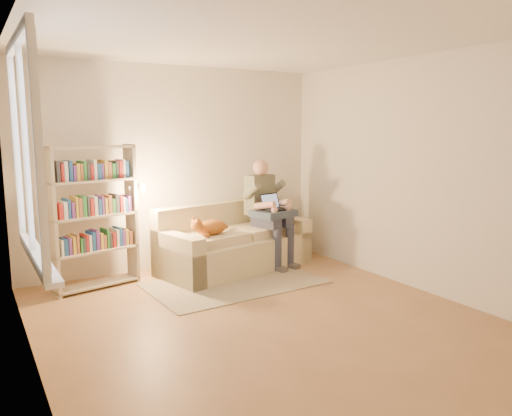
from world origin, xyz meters
TOP-DOWN VIEW (x-y plane):
  - floor at (0.00, 0.00)m, footprint 4.50×4.50m
  - ceiling at (0.00, 0.00)m, footprint 4.00×4.50m
  - wall_left at (-2.00, 0.00)m, footprint 0.02×4.50m
  - wall_right at (2.00, 0.00)m, footprint 0.02×4.50m
  - wall_back at (0.00, 2.25)m, footprint 4.00×0.02m
  - wall_front at (0.00, -2.25)m, footprint 4.00×0.02m
  - window at (-1.95, 0.20)m, footprint 0.12×1.52m
  - sofa at (0.58, 1.74)m, footprint 2.12×1.28m
  - person at (1.05, 1.69)m, footprint 0.49×0.67m
  - cat at (0.14, 1.52)m, footprint 0.60×0.30m
  - blanket at (1.06, 1.56)m, footprint 0.58×0.51m
  - laptop at (1.05, 1.57)m, footprint 0.35×0.31m
  - bookshelf at (-1.14, 1.82)m, footprint 1.11×0.44m
  - rug at (0.29, 1.15)m, footprint 2.05×1.27m

SIDE VIEW (x-z plane):
  - floor at x=0.00m, z-range 0.00..0.00m
  - rug at x=0.29m, z-range 0.00..0.01m
  - sofa at x=0.58m, z-range -0.11..0.73m
  - cat at x=0.14m, z-range 0.52..0.74m
  - blanket at x=1.06m, z-range 0.67..0.76m
  - person at x=1.05m, z-range 0.09..1.49m
  - laptop at x=1.05m, z-range 0.68..0.95m
  - bookshelf at x=-1.14m, z-range 0.09..1.72m
  - wall_left at x=-2.00m, z-range 0.00..2.60m
  - wall_right at x=2.00m, z-range 0.00..2.60m
  - wall_back at x=0.00m, z-range 0.00..2.60m
  - wall_front at x=0.00m, z-range 0.00..2.60m
  - window at x=-1.95m, z-range 0.53..2.22m
  - ceiling at x=0.00m, z-range 2.59..2.61m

